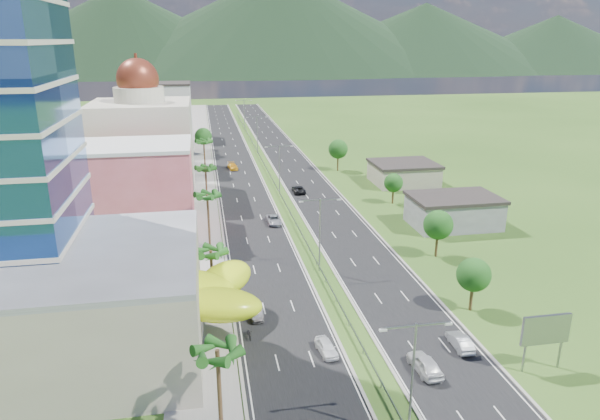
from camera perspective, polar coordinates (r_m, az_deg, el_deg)
ground at (r=69.85m, az=3.85°, el=-9.79°), size 500.00×500.00×0.00m
road_left at (r=153.57m, az=-7.14°, el=5.52°), size 11.00×260.00×0.04m
road_right at (r=155.10m, az=-1.58°, el=5.78°), size 11.00×260.00×0.04m
sidewalk_left at (r=153.35m, az=-10.70°, el=5.35°), size 7.00×260.00×0.12m
median_guardrail at (r=136.56m, az=-3.53°, el=4.35°), size 0.10×216.06×0.76m
streetlight_median_a at (r=46.03m, az=11.95°, el=-16.35°), size 6.04×0.25×11.00m
streetlight_median_b at (r=76.08m, az=2.12°, el=-1.84°), size 6.04×0.25×11.00m
streetlight_median_c at (r=113.93m, az=-2.22°, el=4.82°), size 6.04×0.25×11.00m
streetlight_median_d at (r=157.79m, az=-4.61°, el=8.42°), size 6.04×0.25×11.00m
streetlight_median_e at (r=202.15m, az=-5.97°, el=10.44°), size 6.04×0.25×11.00m
mall_podium at (r=62.37m, az=-24.75°, el=-9.42°), size 30.00×24.00×11.00m
lime_canopy at (r=62.37m, az=-13.43°, el=-8.69°), size 18.00×15.00×7.40m
pink_shophouse at (r=95.99m, az=-17.40°, el=1.99°), size 20.00×15.00×15.00m
domed_building at (r=117.45m, az=-16.36°, el=6.81°), size 20.00×20.00×28.70m
midrise_grey at (r=142.46m, az=-14.92°, el=7.38°), size 16.00×15.00×16.00m
midrise_beige at (r=164.35m, az=-14.37°, el=8.21°), size 16.00×15.00×13.00m
midrise_white at (r=186.72m, az=-14.01°, el=10.11°), size 16.00×15.00×18.00m
billboard at (r=60.03m, az=24.73°, el=-11.66°), size 5.20×0.35×6.20m
shed_near at (r=100.04m, az=16.04°, el=-0.25°), size 15.00×10.00×5.00m
shed_far at (r=127.28m, az=10.98°, el=3.79°), size 14.00×12.00×4.40m
palm_tree_a at (r=45.02m, az=-8.79°, el=-15.07°), size 3.60×3.60×9.10m
palm_tree_b at (r=66.86m, az=-9.48°, el=-4.63°), size 3.60×3.60×8.10m
palm_tree_c at (r=85.30m, az=-9.85°, el=1.33°), size 3.60×3.60×9.60m
palm_tree_d at (r=107.80m, az=-10.04°, el=4.24°), size 3.60×3.60×8.60m
palm_tree_e at (r=132.11m, az=-10.22°, el=7.05°), size 3.60×3.60×9.40m
leafy_tree_lfar at (r=157.20m, az=-10.27°, el=7.73°), size 4.90×4.90×8.05m
leafy_tree_ra at (r=69.13m, az=18.04°, el=-6.60°), size 4.20×4.20×6.90m
leafy_tree_rb at (r=84.33m, az=14.53°, el=-1.55°), size 4.55×4.55×7.47m
leafy_tree_rc at (r=110.38m, az=9.94°, el=2.87°), size 3.85×3.85×6.33m
leafy_tree_rd at (r=136.85m, az=4.08°, el=6.49°), size 4.90×4.90×8.05m
mountain_ridge at (r=516.52m, az=-2.02°, el=14.20°), size 860.00×140.00×90.00m
car_white_near_left at (r=59.25m, az=2.84°, el=-14.41°), size 2.13×4.26×1.40m
car_dark_left at (r=66.14m, az=-4.65°, el=-10.81°), size 1.42×4.00×1.32m
car_silver_mid_left at (r=97.74m, az=-2.82°, el=-1.05°), size 2.58×5.28×1.45m
car_yellow_far_left at (r=139.92m, az=-7.19°, el=4.64°), size 2.75×5.44×1.51m
car_white_near_right at (r=57.70m, az=13.17°, el=-15.68°), size 2.44×5.27×1.75m
car_silver_right at (r=62.54m, az=16.71°, el=-13.30°), size 1.73×4.56×1.48m
car_dark_far_right at (r=117.36m, az=-0.16°, el=2.22°), size 2.48×5.37×1.49m
motorcycle at (r=62.17m, az=-5.41°, el=-12.85°), size 0.74×2.06×1.29m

